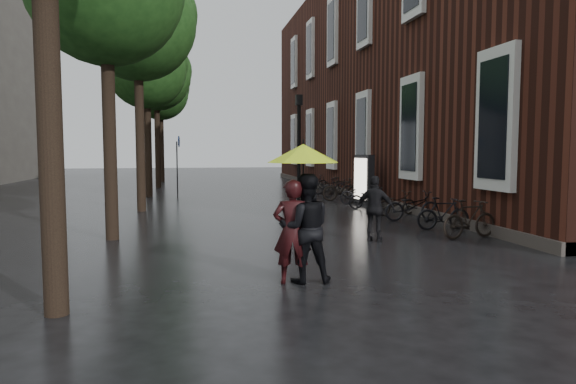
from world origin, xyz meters
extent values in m
plane|color=black|center=(0.00, 0.00, 0.00)|extent=(120.00, 120.00, 0.00)
cube|color=#38160F|center=(10.50, 19.50, 6.00)|extent=(10.00, 33.00, 12.00)
cube|color=silver|center=(5.45, 5.50, 3.00)|extent=(0.25, 1.60, 3.60)
cube|color=black|center=(5.35, 5.50, 3.00)|extent=(0.10, 1.20, 3.00)
cube|color=silver|center=(5.45, 10.50, 3.00)|extent=(0.25, 1.60, 3.60)
cube|color=black|center=(5.35, 10.50, 3.00)|extent=(0.10, 1.20, 3.00)
cube|color=silver|center=(5.45, 15.50, 3.00)|extent=(0.25, 1.60, 3.60)
cube|color=black|center=(5.35, 15.50, 3.00)|extent=(0.10, 1.20, 3.00)
cube|color=silver|center=(5.45, 15.50, 8.50)|extent=(0.25, 1.60, 3.60)
cube|color=black|center=(5.35, 15.50, 8.50)|extent=(0.10, 1.20, 3.00)
cube|color=silver|center=(5.45, 20.50, 3.00)|extent=(0.25, 1.60, 3.60)
cube|color=black|center=(5.35, 20.50, 3.00)|extent=(0.10, 1.20, 3.00)
cube|color=silver|center=(5.45, 20.50, 8.50)|extent=(0.25, 1.60, 3.60)
cube|color=black|center=(5.35, 20.50, 8.50)|extent=(0.10, 1.20, 3.00)
cube|color=silver|center=(5.45, 25.50, 3.00)|extent=(0.25, 1.60, 3.60)
cube|color=black|center=(5.35, 25.50, 3.00)|extent=(0.10, 1.20, 3.00)
cube|color=silver|center=(5.45, 25.50, 8.50)|extent=(0.25, 1.60, 3.60)
cube|color=black|center=(5.35, 25.50, 8.50)|extent=(0.10, 1.20, 3.00)
cube|color=silver|center=(5.45, 30.50, 3.00)|extent=(0.25, 1.60, 3.60)
cube|color=black|center=(5.35, 30.50, 3.00)|extent=(0.10, 1.20, 3.00)
cube|color=silver|center=(5.45, 30.50, 8.50)|extent=(0.25, 1.60, 3.60)
cube|color=black|center=(5.35, 30.50, 8.50)|extent=(0.10, 1.20, 3.00)
cube|color=#3F3833|center=(5.60, 19.50, 0.15)|extent=(0.40, 33.00, 0.30)
cylinder|color=black|center=(-4.00, 1.00, 2.34)|extent=(0.32, 0.32, 4.68)
cylinder|color=black|center=(-4.10, 7.00, 2.25)|extent=(0.32, 0.32, 4.51)
cylinder|color=black|center=(-3.90, 13.00, 2.48)|extent=(0.32, 0.32, 4.95)
cylinder|color=black|center=(-4.05, 19.00, 2.20)|extent=(0.32, 0.32, 4.40)
cylinder|color=black|center=(-3.95, 25.00, 2.39)|extent=(0.32, 0.32, 4.79)
cylinder|color=black|center=(-4.00, 31.00, 2.28)|extent=(0.32, 0.32, 4.57)
imported|color=black|center=(-0.54, 2.00, 0.87)|extent=(0.71, 0.54, 1.74)
imported|color=black|center=(-0.30, 2.05, 0.92)|extent=(0.94, 0.75, 1.83)
cylinder|color=black|center=(-0.33, 2.12, 1.39)|extent=(0.02, 0.02, 1.56)
cone|color=#D3FF1A|center=(-0.33, 2.12, 2.17)|extent=(1.22, 1.22, 0.31)
cylinder|color=black|center=(-0.33, 2.12, 2.37)|extent=(0.02, 0.02, 0.08)
imported|color=black|center=(2.24, 5.50, 0.80)|extent=(1.01, 0.83, 1.61)
imported|color=black|center=(4.72, 5.41, 0.50)|extent=(1.71, 0.78, 0.99)
imported|color=black|center=(4.75, 6.83, 0.46)|extent=(1.55, 0.53, 0.92)
imported|color=black|center=(4.68, 8.71, 0.47)|extent=(1.81, 0.69, 0.94)
imported|color=black|center=(4.77, 10.17, 0.41)|extent=(1.65, 0.89, 0.82)
imported|color=black|center=(4.50, 12.06, 0.42)|extent=(1.64, 0.72, 0.84)
imported|color=black|center=(4.72, 13.77, 0.43)|extent=(1.71, 0.82, 0.86)
imported|color=black|center=(4.42, 15.33, 0.52)|extent=(1.77, 0.62, 1.04)
imported|color=black|center=(4.67, 16.82, 0.45)|extent=(1.56, 0.74, 0.90)
imported|color=black|center=(4.79, 18.68, 0.43)|extent=(1.74, 0.92, 0.87)
imported|color=black|center=(4.49, 20.36, 0.41)|extent=(1.64, 0.83, 0.82)
imported|color=black|center=(4.79, 21.99, 0.42)|extent=(1.62, 0.64, 0.84)
cube|color=black|center=(4.73, 13.37, 1.02)|extent=(0.28, 1.35, 2.04)
cube|color=white|center=(4.59, 13.37, 1.07)|extent=(0.04, 1.13, 1.67)
cylinder|color=black|center=(1.24, 9.65, 1.85)|extent=(0.11, 0.11, 3.70)
cube|color=black|center=(1.24, 9.65, 3.79)|extent=(0.20, 0.20, 0.32)
sphere|color=#FFE5B2|center=(1.24, 9.65, 3.79)|extent=(0.17, 0.17, 0.17)
cylinder|color=#262628|center=(-2.73, 18.90, 1.32)|extent=(0.06, 0.06, 2.64)
cylinder|color=navy|center=(-2.62, 18.90, 2.64)|extent=(0.03, 0.53, 0.53)
camera|label=1|loc=(-2.23, -6.26, 2.22)|focal=32.00mm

